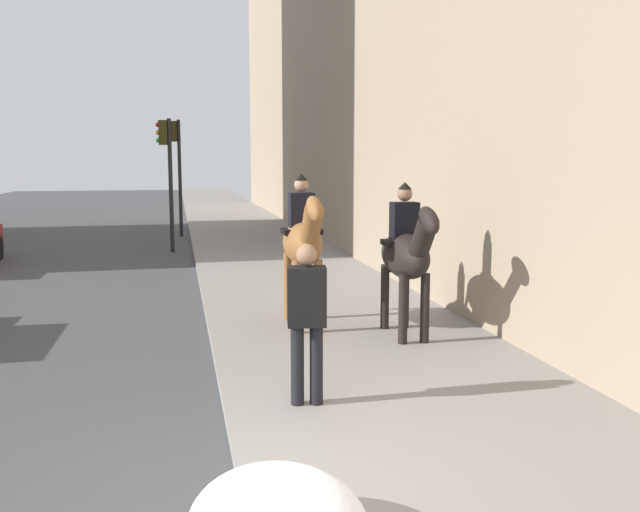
# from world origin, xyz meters

# --- Properties ---
(sidewalk_slab) EXTENTS (120.00, 4.13, 0.12)m
(sidewalk_slab) POSITION_xyz_m (0.00, -2.07, 0.06)
(sidewalk_slab) COLOR gray
(sidewalk_slab) RESTS_ON ground
(mounted_horse_near) EXTENTS (2.15, 0.60, 2.36)m
(mounted_horse_near) POSITION_xyz_m (5.27, -1.45, 1.45)
(mounted_horse_near) COLOR brown
(mounted_horse_near) RESTS_ON sidewalk_slab
(mounted_horse_far) EXTENTS (2.15, 0.61, 2.25)m
(mounted_horse_far) POSITION_xyz_m (4.37, -2.80, 1.35)
(mounted_horse_far) COLOR black
(mounted_horse_far) RESTS_ON sidewalk_slab
(pedestrian_greeting) EXTENTS (0.31, 0.43, 1.70)m
(pedestrian_greeting) POSITION_xyz_m (1.90, -0.87, 1.10)
(pedestrian_greeting) COLOR black
(pedestrian_greeting) RESTS_ON sidewalk_slab
(traffic_light_near_curb) EXTENTS (0.20, 0.44, 3.88)m
(traffic_light_near_curb) POSITION_xyz_m (15.56, 0.67, 2.60)
(traffic_light_near_curb) COLOR black
(traffic_light_near_curb) RESTS_ON ground
(traffic_light_far_curb) EXTENTS (0.20, 0.44, 4.08)m
(traffic_light_far_curb) POSITION_xyz_m (19.76, 0.38, 2.72)
(traffic_light_far_curb) COLOR black
(traffic_light_far_curb) RESTS_ON ground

